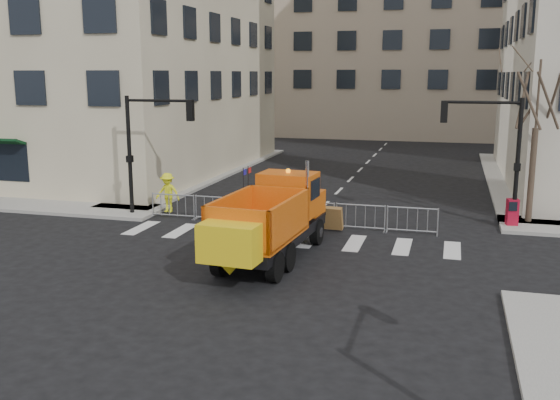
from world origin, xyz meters
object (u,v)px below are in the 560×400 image
(plow_truck, at_px, (270,218))
(cop_b, at_px, (298,210))
(cop_a, at_px, (307,216))
(worker, at_px, (168,193))
(cop_c, at_px, (290,208))
(newspaper_box, at_px, (512,212))

(plow_truck, height_order, cop_b, plow_truck)
(plow_truck, bearing_deg, cop_b, 5.67)
(cop_a, distance_m, worker, 7.31)
(cop_b, bearing_deg, plow_truck, 122.97)
(plow_truck, relative_size, cop_b, 5.36)
(cop_b, xyz_separation_m, cop_c, (-0.20, -0.50, 0.18))
(cop_a, relative_size, worker, 0.98)
(plow_truck, height_order, newspaper_box, plow_truck)
(cop_c, xyz_separation_m, newspaper_box, (8.75, 3.09, -0.30))
(plow_truck, xyz_separation_m, cop_a, (0.52, 3.34, -0.62))
(cop_a, bearing_deg, plow_truck, 65.39)
(plow_truck, bearing_deg, newspaper_box, -45.99)
(plow_truck, xyz_separation_m, worker, (-6.47, 5.49, -0.45))
(worker, relative_size, newspaper_box, 1.63)
(cop_a, distance_m, cop_b, 1.31)
(plow_truck, distance_m, cop_b, 4.53)
(cop_b, xyz_separation_m, worker, (-6.34, 1.01, 0.23))
(cop_c, bearing_deg, cop_b, 179.52)
(cop_c, bearing_deg, cop_a, 74.61)
(cop_b, height_order, worker, worker)
(cop_b, relative_size, cop_c, 0.82)
(cop_b, relative_size, worker, 0.92)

